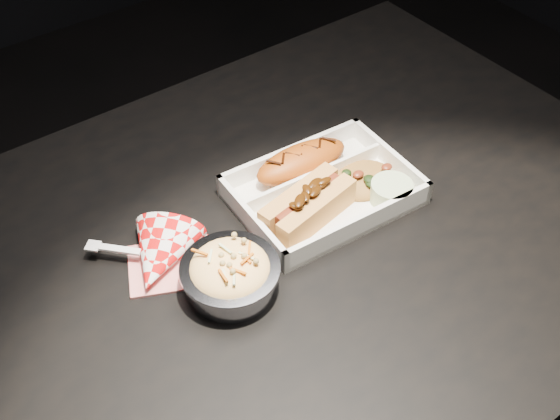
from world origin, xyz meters
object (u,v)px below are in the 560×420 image
Objects in this scene: napkin_fork at (159,257)px; hotdog at (308,204)px; food_tray at (323,193)px; fried_pastry at (301,161)px; foil_coleslaw_cup at (230,273)px; dining_table at (263,288)px.

hotdog is at bearing 32.95° from napkin_fork.
fried_pastry is at bearing 90.00° from food_tray.
foil_coleslaw_cup is 0.10m from napkin_fork.
foil_coleslaw_cup reaches higher than dining_table.
food_tray is 2.07× the size of foil_coleslaw_cup.
hotdog is 1.17× the size of foil_coleslaw_cup.
fried_pastry is at bearing 31.81° from dining_table.
napkin_fork is (-0.13, 0.05, 0.11)m from dining_table.
fried_pastry is at bearing 29.81° from foil_coleslaw_cup.
dining_table is 0.19m from fried_pastry.
fried_pastry reaches higher than dining_table.
hotdog reaches higher than dining_table.
napkin_fork is at bearing 120.99° from foil_coleslaw_cup.
foil_coleslaw_cup reaches higher than fried_pastry.
hotdog is (-0.05, -0.02, 0.02)m from food_tray.
napkin_fork is (-0.21, 0.05, -0.02)m from hotdog.
hotdog reaches higher than fried_pastry.
food_tray is at bearing 17.09° from foil_coleslaw_cup.
dining_table is 0.15m from hotdog.
food_tray is at bearing 40.69° from napkin_fork.
dining_table is 4.59× the size of food_tray.
dining_table is at bearing -148.19° from fried_pastry.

